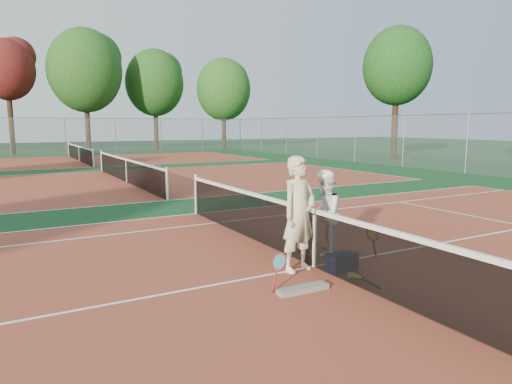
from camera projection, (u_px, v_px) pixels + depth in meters
ground at (314, 267)px, 7.94m from camera, size 130.00×130.00×0.00m
court_main at (314, 267)px, 7.94m from camera, size 23.77×10.97×0.01m
court_far_a at (127, 182)px, 19.60m from camera, size 23.77×10.97×0.01m
court_far_b at (79, 161)px, 31.27m from camera, size 23.77×10.97×0.01m
net_main at (315, 238)px, 7.86m from camera, size 0.10×10.98×1.02m
net_far_a at (126, 171)px, 19.53m from camera, size 0.10×10.98×1.02m
net_far_b at (79, 153)px, 31.20m from camera, size 0.10×10.98×1.02m
fence_back at (65, 137)px, 37.10m from camera, size 32.00×0.06×3.00m
fence_right at (507, 145)px, 21.25m from camera, size 0.06×54.50×3.00m
player_a at (299, 214)px, 7.61m from camera, size 0.79×0.61×1.94m
player_b at (325, 214)px, 8.61m from camera, size 0.95×0.95×1.56m
racket_red at (279, 271)px, 6.85m from camera, size 0.41×0.39×0.54m
racket_black_held at (372, 243)px, 8.42m from camera, size 0.28×0.31×0.58m
racket_spare at (355, 278)px, 7.16m from camera, size 0.41×0.64×0.14m
sports_bag_navy at (339, 263)px, 7.63m from camera, size 0.39×0.27×0.31m
sports_bag_purple at (348, 260)px, 7.84m from camera, size 0.41×0.42×0.28m
net_cover_canvas at (303, 289)px, 6.74m from camera, size 0.82×0.20×0.09m
water_bottle at (345, 264)px, 7.62m from camera, size 0.09×0.09×0.30m
tree_back_maroon at (7, 70)px, 37.21m from camera, size 4.34×4.34×9.43m
tree_back_3 at (85, 71)px, 39.68m from camera, size 6.30×6.30×10.77m
tree_back_4 at (155, 83)px, 44.41m from camera, size 5.61×5.61×9.74m
tree_back_5 at (224, 90)px, 46.43m from camera, size 5.49×5.49×9.18m
tree_right_1 at (397, 66)px, 32.27m from camera, size 4.81×4.81×9.35m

